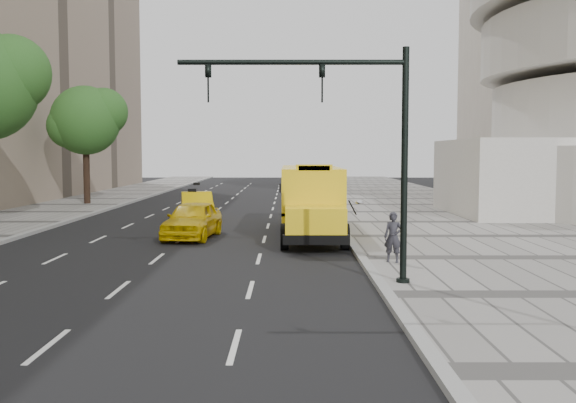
{
  "coord_description": "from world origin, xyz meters",
  "views": [
    {
      "loc": [
        3.51,
        -26.78,
        3.61
      ],
      "look_at": [
        3.5,
        -4.0,
        1.9
      ],
      "focal_mm": 40.0,
      "sensor_mm": 36.0,
      "label": 1
    }
  ],
  "objects_px": {
    "tree_c": "(87,120)",
    "school_bus": "(310,195)",
    "taxi_far": "(197,206)",
    "pedestrian": "(393,237)",
    "traffic_signal": "(352,135)",
    "taxi_near": "(192,220)"
  },
  "relations": [
    {
      "from": "school_bus",
      "to": "pedestrian",
      "type": "height_order",
      "value": "school_bus"
    },
    {
      "from": "tree_c",
      "to": "traffic_signal",
      "type": "distance_m",
      "value": 31.61
    },
    {
      "from": "pedestrian",
      "to": "traffic_signal",
      "type": "height_order",
      "value": "traffic_signal"
    },
    {
      "from": "school_bus",
      "to": "traffic_signal",
      "type": "relative_size",
      "value": 1.81
    },
    {
      "from": "pedestrian",
      "to": "traffic_signal",
      "type": "xyz_separation_m",
      "value": [
        -1.66,
        -3.18,
        3.14
      ]
    },
    {
      "from": "school_bus",
      "to": "pedestrian",
      "type": "distance_m",
      "value": 8.81
    },
    {
      "from": "school_bus",
      "to": "traffic_signal",
      "type": "height_order",
      "value": "traffic_signal"
    },
    {
      "from": "taxi_near",
      "to": "taxi_far",
      "type": "xyz_separation_m",
      "value": [
        -0.85,
        7.34,
        -0.03
      ]
    },
    {
      "from": "taxi_near",
      "to": "pedestrian",
      "type": "height_order",
      "value": "pedestrian"
    },
    {
      "from": "taxi_far",
      "to": "taxi_near",
      "type": "bearing_deg",
      "value": -93.97
    },
    {
      "from": "school_bus",
      "to": "taxi_far",
      "type": "xyz_separation_m",
      "value": [
        -5.93,
        5.81,
        -1.0
      ]
    },
    {
      "from": "taxi_near",
      "to": "taxi_far",
      "type": "height_order",
      "value": "taxi_near"
    },
    {
      "from": "taxi_near",
      "to": "traffic_signal",
      "type": "xyz_separation_m",
      "value": [
        5.77,
        -10.11,
        3.3
      ]
    },
    {
      "from": "taxi_near",
      "to": "pedestrian",
      "type": "bearing_deg",
      "value": -37.09
    },
    {
      "from": "tree_c",
      "to": "school_bus",
      "type": "relative_size",
      "value": 0.72
    },
    {
      "from": "taxi_far",
      "to": "pedestrian",
      "type": "bearing_deg",
      "value": -70.5
    },
    {
      "from": "traffic_signal",
      "to": "taxi_far",
      "type": "bearing_deg",
      "value": 110.78
    },
    {
      "from": "school_bus",
      "to": "traffic_signal",
      "type": "bearing_deg",
      "value": -86.6
    },
    {
      "from": "school_bus",
      "to": "pedestrian",
      "type": "bearing_deg",
      "value": -74.49
    },
    {
      "from": "taxi_near",
      "to": "school_bus",
      "type": "bearing_deg",
      "value": 22.67
    },
    {
      "from": "school_bus",
      "to": "taxi_far",
      "type": "relative_size",
      "value": 2.49
    },
    {
      "from": "tree_c",
      "to": "school_bus",
      "type": "xyz_separation_m",
      "value": [
        14.91,
        -15.8,
        -4.17
      ]
    }
  ]
}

